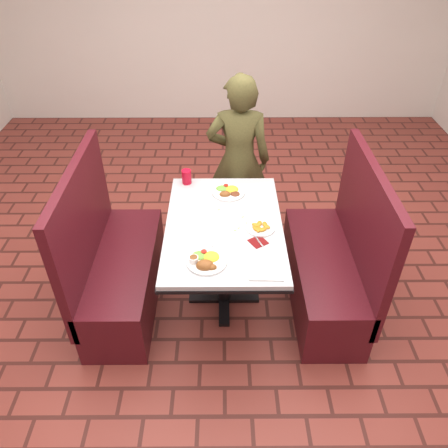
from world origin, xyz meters
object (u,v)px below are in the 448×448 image
(far_dinner_plate, at_px, (228,190))
(dining_table, at_px, (224,235))
(plantain_plate, at_px, (260,227))
(booth_bench_left, at_px, (117,269))
(near_dinner_plate, at_px, (206,259))
(red_tumbler, at_px, (187,177))
(diner_person, at_px, (238,161))
(booth_bench_right, at_px, (331,268))

(far_dinner_plate, bearing_deg, dining_table, -95.30)
(dining_table, distance_m, plantain_plate, 0.27)
(booth_bench_left, xyz_separation_m, plantain_plate, (1.04, -0.05, 0.43))
(booth_bench_left, xyz_separation_m, near_dinner_plate, (0.68, -0.39, 0.45))
(dining_table, relative_size, red_tumbler, 10.82)
(booth_bench_left, relative_size, diner_person, 0.80)
(dining_table, distance_m, diner_person, 0.90)
(diner_person, distance_m, far_dinner_plate, 0.51)
(far_dinner_plate, bearing_deg, near_dinner_plate, -100.85)
(dining_table, xyz_separation_m, diner_person, (0.13, 0.89, 0.09))
(booth_bench_left, relative_size, far_dinner_plate, 4.91)
(diner_person, relative_size, plantain_plate, 7.63)
(booth_bench_right, distance_m, red_tumbler, 1.30)
(diner_person, bearing_deg, booth_bench_left, 46.92)
(diner_person, distance_m, near_dinner_plate, 1.31)
(far_dinner_plate, height_order, plantain_plate, far_dinner_plate)
(plantain_plate, bearing_deg, red_tumbler, 132.19)
(diner_person, relative_size, far_dinner_plate, 6.13)
(dining_table, bearing_deg, booth_bench_left, 180.00)
(booth_bench_right, height_order, far_dinner_plate, booth_bench_right)
(near_dinner_plate, bearing_deg, far_dinner_plate, 79.15)
(plantain_plate, bearing_deg, near_dinner_plate, -136.64)
(near_dinner_plate, relative_size, far_dinner_plate, 1.03)
(booth_bench_left, height_order, plantain_plate, booth_bench_left)
(plantain_plate, bearing_deg, booth_bench_left, 177.05)
(booth_bench_left, bearing_deg, dining_table, 0.00)
(booth_bench_left, bearing_deg, booth_bench_right, 0.00)
(booth_bench_right, height_order, diner_person, diner_person)
(booth_bench_right, bearing_deg, plantain_plate, -174.45)
(booth_bench_right, distance_m, near_dinner_plate, 1.09)
(plantain_plate, bearing_deg, booth_bench_right, 5.55)
(plantain_plate, bearing_deg, far_dinner_plate, 115.33)
(booth_bench_right, relative_size, diner_person, 0.80)
(plantain_plate, xyz_separation_m, red_tumbler, (-0.53, 0.59, 0.04))
(booth_bench_right, bearing_deg, diner_person, 126.96)
(far_dinner_plate, bearing_deg, booth_bench_right, -27.03)
(far_dinner_plate, bearing_deg, plantain_plate, -64.67)
(booth_bench_right, xyz_separation_m, near_dinner_plate, (-0.91, -0.39, 0.45))
(diner_person, relative_size, red_tumbler, 13.35)
(dining_table, relative_size, diner_person, 0.81)
(booth_bench_right, xyz_separation_m, plantain_plate, (-0.55, -0.05, 0.43))
(near_dinner_plate, distance_m, plantain_plate, 0.49)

